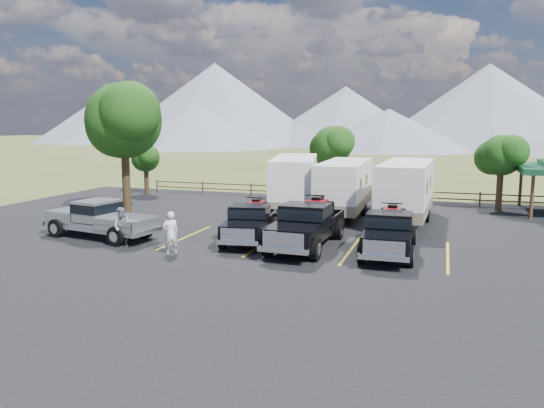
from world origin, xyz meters
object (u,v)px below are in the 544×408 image
(pickup_silver, at_px, (100,218))
(person_a, at_px, (171,233))
(rig_center, at_px, (307,224))
(trailer_left, at_px, (294,184))
(tree_big_nw, at_px, (123,121))
(trailer_right, at_px, (406,191))
(trailer_center, at_px, (344,187))
(person_b, at_px, (122,227))
(rig_left, at_px, (250,221))
(rig_right, at_px, (390,231))

(pickup_silver, relative_size, person_a, 3.47)
(rig_center, relative_size, trailer_left, 0.67)
(tree_big_nw, distance_m, pickup_silver, 8.33)
(pickup_silver, bearing_deg, person_a, 80.22)
(trailer_right, xyz_separation_m, pickup_silver, (-13.55, -8.72, -0.80))
(trailer_center, distance_m, person_b, 13.45)
(trailer_left, height_order, person_b, trailer_left)
(trailer_center, xyz_separation_m, person_a, (-5.23, -11.36, -0.77))
(trailer_left, xyz_separation_m, person_a, (-2.12, -11.59, -0.86))
(tree_big_nw, height_order, rig_left, tree_big_nw)
(rig_left, relative_size, rig_center, 0.89)
(trailer_right, relative_size, pickup_silver, 1.52)
(rig_center, distance_m, trailer_left, 9.09)
(trailer_right, relative_size, person_b, 5.42)
(rig_right, distance_m, trailer_center, 9.09)
(trailer_center, bearing_deg, person_a, -116.03)
(trailer_center, bearing_deg, trailer_right, -15.32)
(trailer_right, distance_m, person_a, 13.71)
(trailer_center, xyz_separation_m, pickup_silver, (-9.97, -9.62, -0.74))
(rig_left, distance_m, trailer_left, 8.11)
(trailer_right, bearing_deg, rig_right, -89.01)
(rig_left, xyz_separation_m, person_b, (-4.94, -3.01, -0.02))
(trailer_center, relative_size, person_b, 5.23)
(rig_right, distance_m, trailer_left, 10.86)
(person_a, height_order, person_b, person_a)
(tree_big_nw, bearing_deg, rig_right, -17.59)
(tree_big_nw, relative_size, pickup_silver, 1.25)
(rig_center, bearing_deg, rig_right, 1.22)
(tree_big_nw, distance_m, rig_center, 14.29)
(rig_right, xyz_separation_m, person_a, (-8.70, -2.99, -0.05))
(rig_right, distance_m, person_a, 9.20)
(trailer_left, bearing_deg, trailer_center, -16.18)
(pickup_silver, height_order, person_b, pickup_silver)
(rig_right, distance_m, person_b, 11.66)
(trailer_left, distance_m, trailer_center, 3.13)
(tree_big_nw, xyz_separation_m, trailer_center, (12.71, 3.24, -3.88))
(rig_center, distance_m, trailer_center, 8.35)
(tree_big_nw, bearing_deg, trailer_center, 14.32)
(trailer_center, distance_m, trailer_right, 3.69)
(rig_center, distance_m, trailer_right, 8.34)
(rig_center, bearing_deg, tree_big_nw, 159.91)
(trailer_left, bearing_deg, rig_left, -101.02)
(trailer_right, relative_size, person_a, 5.26)
(rig_center, bearing_deg, trailer_right, 65.35)
(rig_left, distance_m, person_b, 5.78)
(rig_left, relative_size, trailer_right, 0.61)
(tree_big_nw, distance_m, trailer_left, 10.88)
(rig_center, xyz_separation_m, person_b, (-7.79, -2.51, -0.16))
(rig_center, bearing_deg, pickup_silver, -170.61)
(rig_center, relative_size, person_a, 3.62)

